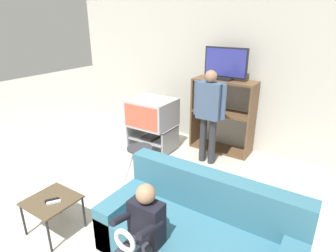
{
  "coord_description": "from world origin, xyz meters",
  "views": [
    {
      "loc": [
        1.97,
        -0.8,
        2.25
      ],
      "look_at": [
        0.07,
        2.12,
        0.9
      ],
      "focal_mm": 30.0,
      "sensor_mm": 36.0,
      "label": 1
    }
  ],
  "objects": [
    {
      "name": "television_main",
      "position": [
        -0.83,
        2.96,
        0.69
      ],
      "size": [
        0.76,
        0.65,
        0.48
      ],
      "color": "#B2B2B7",
      "rests_on": "tv_stand"
    },
    {
      "name": "media_shelf",
      "position": [
        0.23,
        3.6,
        0.65
      ],
      "size": [
        1.07,
        0.41,
        1.28
      ],
      "color": "brown",
      "rests_on": "ground_plane"
    },
    {
      "name": "tv_stand",
      "position": [
        -0.82,
        2.96,
        0.22
      ],
      "size": [
        0.8,
        0.52,
        0.46
      ],
      "color": "#939399",
      "rests_on": "ground_plane"
    },
    {
      "name": "person_seated_child",
      "position": [
        0.74,
        0.67,
        0.57
      ],
      "size": [
        0.33,
        0.43,
        0.97
      ],
      "color": "#2D2D38",
      "rests_on": "ground_plane"
    },
    {
      "name": "person_standing_adult",
      "position": [
        0.23,
        3.04,
        0.92
      ],
      "size": [
        0.53,
        0.2,
        1.52
      ],
      "color": "#2D2D33",
      "rests_on": "ground_plane"
    },
    {
      "name": "remote_control_white",
      "position": [
        -0.4,
        0.61,
        0.42
      ],
      "size": [
        0.11,
        0.14,
        0.02
      ],
      "primitive_type": "cube",
      "rotation": [
        0.0,
        0.0,
        -0.59
      ],
      "color": "silver",
      "rests_on": "snack_table"
    },
    {
      "name": "remote_control_black",
      "position": [
        -0.45,
        0.63,
        0.42
      ],
      "size": [
        0.11,
        0.14,
        0.02
      ],
      "primitive_type": "cube",
      "rotation": [
        0.0,
        0.0,
        -0.59
      ],
      "color": "black",
      "rests_on": "snack_table"
    },
    {
      "name": "television_flat",
      "position": [
        0.22,
        3.6,
        1.53
      ],
      "size": [
        0.73,
        0.2,
        0.53
      ],
      "color": "black",
      "rests_on": "media_shelf"
    },
    {
      "name": "wall_back",
      "position": [
        0.0,
        3.88,
        1.3
      ],
      "size": [
        6.4,
        0.06,
        2.6
      ],
      "color": "beige",
      "rests_on": "ground_plane"
    },
    {
      "name": "couch",
      "position": [
        1.04,
        1.17,
        0.27
      ],
      "size": [
        1.88,
        0.86,
        0.82
      ],
      "color": "teal",
      "rests_on": "ground_plane"
    },
    {
      "name": "snack_table",
      "position": [
        -0.47,
        0.63,
        0.37
      ],
      "size": [
        0.5,
        0.5,
        0.41
      ],
      "color": "brown",
      "rests_on": "ground_plane"
    },
    {
      "name": "folding_stool",
      "position": [
        -0.25,
        1.89,
        0.49
      ],
      "size": [
        0.39,
        0.41,
        0.6
      ],
      "color": "#B7B7BC",
      "rests_on": "ground_plane"
    }
  ]
}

